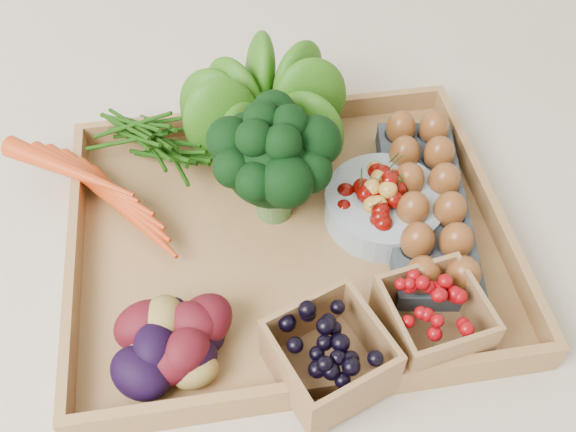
{
  "coord_description": "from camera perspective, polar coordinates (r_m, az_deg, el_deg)",
  "views": [
    {
      "loc": [
        -0.08,
        -0.5,
        0.68
      ],
      "look_at": [
        0.0,
        0.0,
        0.06
      ],
      "focal_mm": 40.0,
      "sensor_mm": 36.0,
      "label": 1
    }
  ],
  "objects": [
    {
      "name": "ground",
      "position": [
        0.85,
        0.0,
        -2.55
      ],
      "size": [
        4.0,
        4.0,
        0.0
      ],
      "primitive_type": "plane",
      "color": "beige",
      "rests_on": "ground"
    },
    {
      "name": "tray",
      "position": [
        0.84,
        0.0,
        -2.25
      ],
      "size": [
        0.55,
        0.45,
        0.01
      ],
      "primitive_type": "cube",
      "color": "#A77946",
      "rests_on": "ground"
    },
    {
      "name": "carrots",
      "position": [
        0.88,
        -15.38,
        1.86
      ],
      "size": [
        0.2,
        0.15,
        0.05
      ],
      "primitive_type": null,
      "color": "#C63B12",
      "rests_on": "tray"
    },
    {
      "name": "lettuce",
      "position": [
        0.89,
        -2.02,
        9.54
      ],
      "size": [
        0.16,
        0.16,
        0.16
      ],
      "primitive_type": "sphere",
      "color": "#1D490B",
      "rests_on": "tray"
    },
    {
      "name": "broccoli",
      "position": [
        0.82,
        -1.32,
        3.21
      ],
      "size": [
        0.16,
        0.16,
        0.12
      ],
      "primitive_type": null,
      "color": "black",
      "rests_on": "tray"
    },
    {
      "name": "cherry_bowl",
      "position": [
        0.85,
        8.48,
        0.87
      ],
      "size": [
        0.16,
        0.16,
        0.04
      ],
      "primitive_type": "cylinder",
      "color": "#8C9EA5",
      "rests_on": "tray"
    },
    {
      "name": "egg_carton",
      "position": [
        0.86,
        12.07,
        0.56
      ],
      "size": [
        0.15,
        0.31,
        0.03
      ],
      "primitive_type": "cube",
      "rotation": [
        0.0,
        0.0,
        -0.17
      ],
      "color": "#3B434B",
      "rests_on": "tray"
    },
    {
      "name": "potatoes",
      "position": [
        0.72,
        -10.1,
        -10.22
      ],
      "size": [
        0.15,
        0.15,
        0.09
      ],
      "primitive_type": null,
      "color": "#410A12",
      "rests_on": "tray"
    },
    {
      "name": "punnet_blackberry",
      "position": [
        0.7,
        3.68,
        -12.3
      ],
      "size": [
        0.14,
        0.14,
        0.08
      ],
      "primitive_type": "cube",
      "rotation": [
        0.0,
        0.0,
        0.36
      ],
      "color": "black",
      "rests_on": "tray"
    },
    {
      "name": "punnet_raspberry",
      "position": [
        0.75,
        12.73,
        -8.84
      ],
      "size": [
        0.12,
        0.12,
        0.07
      ],
      "primitive_type": "cube",
      "rotation": [
        0.0,
        0.0,
        0.17
      ],
      "color": "maroon",
      "rests_on": "tray"
    }
  ]
}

